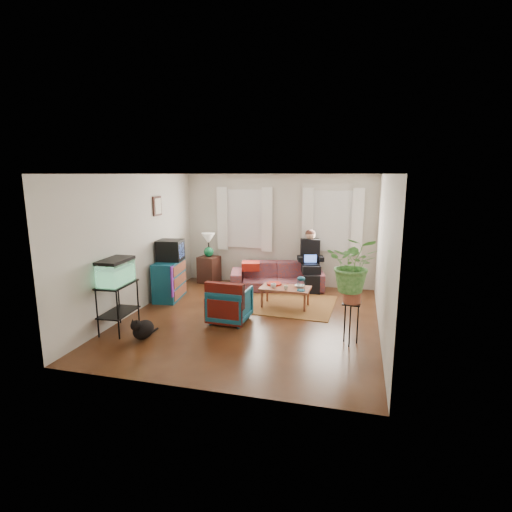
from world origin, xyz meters
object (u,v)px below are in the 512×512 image
(side_table, at_px, (209,269))
(dresser, at_px, (169,280))
(plant_stand, at_px, (351,323))
(coffee_table, at_px, (285,297))
(sofa, at_px, (277,272))
(armchair, at_px, (230,303))
(aquarium_stand, at_px, (118,307))

(side_table, bearing_deg, dresser, -103.27)
(plant_stand, bearing_deg, coffee_table, 130.85)
(sofa, xyz_separation_m, side_table, (-1.72, 0.17, -0.09))
(armchair, bearing_deg, sofa, -97.36)
(side_table, bearing_deg, sofa, -5.65)
(dresser, xyz_separation_m, coffee_table, (2.48, 0.07, -0.21))
(sofa, distance_m, plant_stand, 3.20)
(dresser, bearing_deg, armchair, -37.41)
(side_table, distance_m, plant_stand, 4.48)
(side_table, xyz_separation_m, armchair, (1.32, -2.40, 0.03))
(side_table, xyz_separation_m, dresser, (-0.34, -1.44, 0.09))
(armchair, relative_size, plant_stand, 1.03)
(side_table, height_order, armchair, armchair)
(dresser, xyz_separation_m, aquarium_stand, (-0.01, -1.85, 0.00))
(side_table, bearing_deg, aquarium_stand, -96.07)
(aquarium_stand, xyz_separation_m, plant_stand, (3.78, 0.42, -0.07))
(sofa, height_order, coffee_table, sofa)
(coffee_table, bearing_deg, sofa, 111.52)
(dresser, height_order, armchair, dresser)
(dresser, distance_m, coffee_table, 2.49)
(coffee_table, bearing_deg, dresser, -175.84)
(side_table, xyz_separation_m, coffee_table, (2.14, -1.38, -0.12))
(side_table, bearing_deg, plant_stand, -39.95)
(aquarium_stand, bearing_deg, dresser, 87.43)
(side_table, relative_size, coffee_table, 0.66)
(side_table, xyz_separation_m, plant_stand, (3.43, -2.88, 0.02))
(side_table, height_order, dresser, dresser)
(sofa, relative_size, aquarium_stand, 2.54)
(sofa, bearing_deg, dresser, -162.19)
(dresser, distance_m, armchair, 1.92)
(dresser, bearing_deg, coffee_table, -5.82)
(aquarium_stand, bearing_deg, plant_stand, 4.01)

